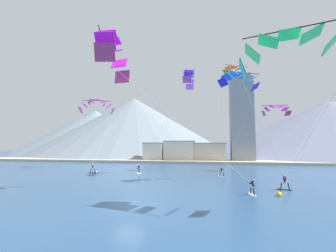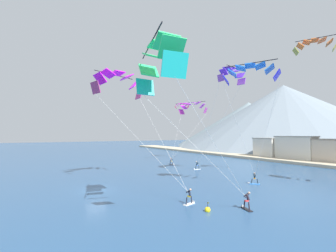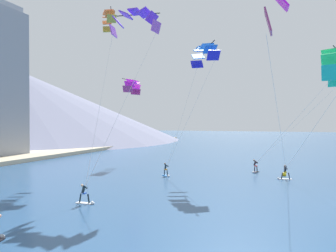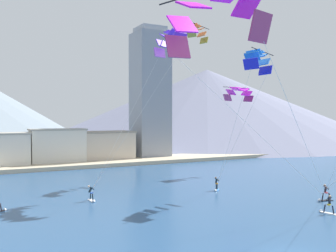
# 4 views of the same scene
# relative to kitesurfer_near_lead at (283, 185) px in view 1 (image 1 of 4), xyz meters

# --- Properties ---
(ground_plane) EXTENTS (400.00, 400.00, 0.00)m
(ground_plane) POSITION_rel_kitesurfer_near_lead_xyz_m (-15.30, -10.54, -0.56)
(ground_plane) COLOR navy
(kitesurfer_near_lead) EXTENTS (1.78, 0.91, 1.80)m
(kitesurfer_near_lead) POSITION_rel_kitesurfer_near_lead_xyz_m (0.00, 0.00, 0.00)
(kitesurfer_near_lead) COLOR black
(kitesurfer_near_lead) RESTS_ON ground
(kitesurfer_near_trail) EXTENTS (1.78, 0.84, 1.72)m
(kitesurfer_near_trail) POSITION_rel_kitesurfer_near_lead_xyz_m (-30.78, 11.12, -0.05)
(kitesurfer_near_trail) COLOR black
(kitesurfer_near_trail) RESTS_ON ground
(kitesurfer_mid_center) EXTENTS (0.67, 1.74, 1.75)m
(kitesurfer_mid_center) POSITION_rel_kitesurfer_near_lead_xyz_m (-21.81, 11.39, -0.03)
(kitesurfer_mid_center) COLOR white
(kitesurfer_mid_center) RESTS_ON ground
(kitesurfer_far_left) EXTENTS (0.78, 1.79, 1.75)m
(kitesurfer_far_left) POSITION_rel_kitesurfer_near_lead_xyz_m (-4.12, -3.65, -0.04)
(kitesurfer_far_left) COLOR white
(kitesurfer_far_left) RESTS_ON ground
(kitesurfer_far_right) EXTENTS (1.50, 1.53, 1.72)m
(kitesurfer_far_right) POSITION_rel_kitesurfer_near_lead_xyz_m (-6.84, 9.96, -0.07)
(kitesurfer_far_right) COLOR #337FDB
(kitesurfer_far_right) RESTS_ON ground
(parafoil_kite_near_lead) EXTENTS (8.54, 10.52, 13.63)m
(parafoil_kite_near_lead) POSITION_rel_kitesurfer_near_lead_xyz_m (-1.49, -8.98, 13.00)
(parafoil_kite_near_lead) COLOR #17B7AA
(parafoil_kite_near_trail) EXTENTS (9.72, 13.76, 15.43)m
(parafoil_kite_near_trail) POSITION_rel_kitesurfer_near_lead_xyz_m (-36.53, 22.01, 14.79)
(parafoil_kite_near_trail) COLOR #BD2BB0
(parafoil_kite_mid_center) EXTENTS (10.67, 5.77, 17.62)m
(parafoil_kite_mid_center) POSITION_rel_kitesurfer_near_lead_xyz_m (-12.23, 11.66, 17.24)
(parafoil_kite_mid_center) COLOR purple
(parafoil_kite_far_left) EXTENTS (16.90, 8.36, 15.84)m
(parafoil_kite_far_left) POSITION_rel_kitesurfer_near_lead_xyz_m (-18.92, -6.50, 15.04)
(parafoil_kite_far_left) COLOR #943069
(parafoil_kite_far_right) EXTENTS (6.70, 6.62, 15.11)m
(parafoil_kite_far_right) POSITION_rel_kitesurfer_near_lead_xyz_m (-3.95, 5.98, 14.87)
(parafoil_kite_far_right) COLOR #1E20CA
(parafoil_kite_distant_high_outer) EXTENTS (3.28, 3.23, 1.33)m
(parafoil_kite_distant_high_outer) POSITION_rel_kitesurfer_near_lead_xyz_m (-33.04, 15.63, 14.41)
(parafoil_kite_distant_high_outer) COLOR #B31D55
(parafoil_kite_distant_low_drift) EXTENTS (5.58, 4.65, 2.28)m
(parafoil_kite_distant_low_drift) POSITION_rel_kitesurfer_near_lead_xyz_m (-2.92, 20.42, 21.20)
(parafoil_kite_distant_low_drift) COLOR #A19936
(parafoil_kite_distant_mid_solo) EXTENTS (5.87, 2.70, 2.39)m
(parafoil_kite_distant_mid_solo) POSITION_rel_kitesurfer_near_lead_xyz_m (5.01, 20.49, 12.32)
(parafoil_kite_distant_mid_solo) COLOR #923279
(race_marker_buoy) EXTENTS (0.56, 0.56, 1.02)m
(race_marker_buoy) POSITION_rel_kitesurfer_near_lead_xyz_m (-1.45, -3.66, -0.40)
(race_marker_buoy) COLOR yellow
(race_marker_buoy) RESTS_ON ground
(shoreline_strip) EXTENTS (180.00, 10.00, 0.70)m
(shoreline_strip) POSITION_rel_kitesurfer_near_lead_xyz_m (-15.30, 41.25, -0.21)
(shoreline_strip) COLOR #BCAD8E
(shoreline_strip) RESTS_ON ground
(shore_building_harbour_front) EXTENTS (10.02, 4.74, 6.82)m
(shore_building_harbour_front) POSITION_rel_kitesurfer_near_lead_xyz_m (-18.76, 43.31, 2.86)
(shore_building_harbour_front) COLOR silver
(shore_building_harbour_front) RESTS_ON ground
(shore_building_promenade_mid) EXTENTS (10.28, 6.79, 6.16)m
(shore_building_promenade_mid) POSITION_rel_kitesurfer_near_lead_xyz_m (-8.93, 44.49, 2.53)
(shore_building_promenade_mid) COLOR beige
(shore_building_promenade_mid) RESTS_ON ground
(shore_building_quay_east) EXTENTS (6.64, 6.41, 6.24)m
(shore_building_quay_east) POSITION_rel_kitesurfer_near_lead_xyz_m (-27.05, 43.33, 2.57)
(shore_building_quay_east) COLOR silver
(shore_building_quay_east) RESTS_ON ground
(highrise_tower) EXTENTS (7.00, 7.00, 28.15)m
(highrise_tower) POSITION_rel_kitesurfer_near_lead_xyz_m (1.22, 45.67, 13.30)
(highrise_tower) COLOR gray
(highrise_tower) RESTS_ON ground
(mountain_peak_west_ridge) EXTENTS (94.28, 94.28, 28.47)m
(mountain_peak_west_ridge) POSITION_rel_kitesurfer_near_lead_xyz_m (-83.56, 105.45, 13.67)
(mountain_peak_west_ridge) COLOR slate
(mountain_peak_west_ridge) RESTS_ON ground
(mountain_peak_central_summit) EXTENTS (111.83, 111.83, 33.18)m
(mountain_peak_central_summit) POSITION_rel_kitesurfer_near_lead_xyz_m (-53.05, 95.13, 16.03)
(mountain_peak_central_summit) COLOR gray
(mountain_peak_central_summit) RESTS_ON ground
(mountain_peak_east_shoulder) EXTENTS (129.00, 129.00, 27.68)m
(mountain_peak_east_shoulder) POSITION_rel_kitesurfer_near_lead_xyz_m (48.95, 94.79, 13.28)
(mountain_peak_east_shoulder) COLOR slate
(mountain_peak_east_shoulder) RESTS_ON ground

